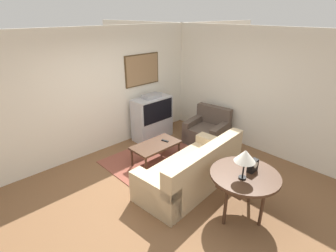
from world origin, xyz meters
TOP-DOWN VIEW (x-y plane):
  - ground_plane at (0.00, 0.00)m, footprint 12.00×12.00m
  - wall_back at (0.02, 2.13)m, footprint 12.00×0.10m
  - wall_right at (2.63, 0.00)m, footprint 0.06×12.00m
  - area_rug at (0.57, 0.88)m, footprint 1.98×1.59m
  - tv at (1.24, 1.76)m, footprint 0.98×0.47m
  - couch at (0.44, -0.28)m, footprint 2.14×1.09m
  - armchair at (2.06, 0.66)m, footprint 0.97×1.01m
  - coffee_table at (0.50, 0.79)m, footprint 1.01×0.55m
  - console_table at (0.44, -1.30)m, footprint 1.03×1.03m
  - table_lamp at (0.32, -1.33)m, footprint 0.30×0.30m
  - mantel_clock at (0.58, -1.33)m, footprint 0.18×0.10m
  - remote at (0.73, 0.75)m, footprint 0.08×0.17m

SIDE VIEW (x-z plane):
  - ground_plane at x=0.00m, z-range 0.00..0.00m
  - area_rug at x=0.57m, z-range 0.00..0.01m
  - armchair at x=2.06m, z-range -0.14..0.70m
  - couch at x=0.44m, z-range -0.14..0.75m
  - coffee_table at x=0.50m, z-range 0.17..0.61m
  - remote at x=0.73m, z-range 0.44..0.46m
  - tv at x=1.24m, z-range -0.03..1.12m
  - console_table at x=0.44m, z-range 0.31..1.05m
  - mantel_clock at x=0.58m, z-range 0.75..0.94m
  - table_lamp at x=0.32m, z-range 0.88..1.34m
  - wall_right at x=2.63m, z-range 0.00..2.70m
  - wall_back at x=0.02m, z-range 0.00..2.70m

